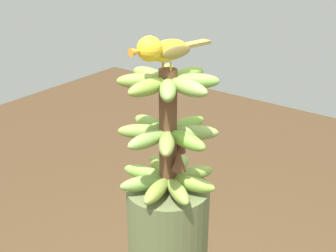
{
  "coord_description": "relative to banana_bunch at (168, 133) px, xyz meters",
  "views": [
    {
      "loc": [
        0.62,
        -0.83,
        1.96
      ],
      "look_at": [
        0.0,
        0.0,
        1.5
      ],
      "focal_mm": 49.35,
      "sensor_mm": 36.0,
      "label": 1
    }
  ],
  "objects": [
    {
      "name": "perched_bird",
      "position": [
        -0.01,
        -0.02,
        0.21
      ],
      "size": [
        0.08,
        0.23,
        0.09
      ],
      "color": "#C68933",
      "rests_on": "banana_bunch"
    },
    {
      "name": "banana_bunch",
      "position": [
        0.0,
        0.0,
        0.0
      ],
      "size": [
        0.26,
        0.26,
        0.32
      ],
      "color": "brown",
      "rests_on": "banana_tree"
    }
  ]
}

